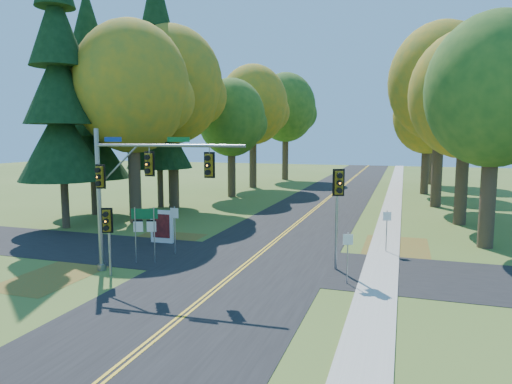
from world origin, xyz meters
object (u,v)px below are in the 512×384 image
(info_kiosk, at_px, (162,227))
(east_signal_pole, at_px, (338,194))
(traffic_mast, at_px, (133,181))
(route_sign_cluster, at_px, (145,224))

(info_kiosk, bearing_deg, east_signal_pole, -14.52)
(traffic_mast, relative_size, east_signal_pole, 1.52)
(route_sign_cluster, bearing_deg, info_kiosk, 89.77)
(east_signal_pole, relative_size, info_kiosk, 2.46)
(traffic_mast, bearing_deg, route_sign_cluster, 104.49)
(east_signal_pole, bearing_deg, route_sign_cluster, 169.78)
(east_signal_pole, bearing_deg, info_kiosk, 147.14)
(route_sign_cluster, relative_size, info_kiosk, 1.43)
(traffic_mast, height_order, east_signal_pole, traffic_mast)
(route_sign_cluster, distance_m, info_kiosk, 4.27)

